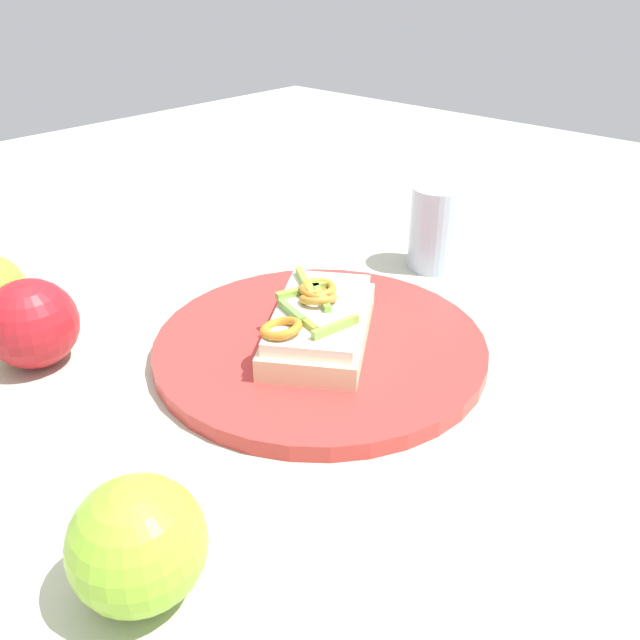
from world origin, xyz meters
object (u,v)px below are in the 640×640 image
at_px(apple_1, 32,324).
at_px(apple_0, 138,544).
at_px(plate, 320,346).
at_px(drinking_glass, 436,228).
at_px(sandwich, 319,322).

bearing_deg(apple_1, apple_0, 74.01).
relative_size(plate, apple_1, 3.78).
bearing_deg(apple_1, plate, 135.83).
distance_m(apple_1, drinking_glass, 0.44).
xyz_separation_m(apple_0, apple_1, (-0.08, -0.28, 0.00)).
bearing_deg(sandwich, drinking_glass, -25.68).
bearing_deg(apple_0, apple_1, -105.99).
distance_m(plate, drinking_glass, 0.24).
relative_size(sandwich, drinking_glass, 1.85).
distance_m(plate, apple_0, 0.28).
bearing_deg(sandwich, apple_0, 168.38).
relative_size(sandwich, apple_1, 2.22).
relative_size(apple_1, drinking_glass, 0.83).
bearing_deg(apple_0, drinking_glass, -165.10).
bearing_deg(plate, sandwich, -51.88).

